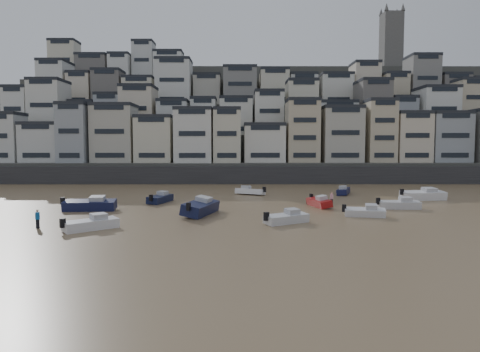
{
  "coord_description": "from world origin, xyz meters",
  "views": [
    {
      "loc": [
        5.94,
        -20.28,
        7.57
      ],
      "look_at": [
        6.05,
        30.0,
        4.0
      ],
      "focal_mm": 32.0,
      "sensor_mm": 36.0,
      "label": 1
    }
  ],
  "objects_px": {
    "boat_c": "(201,206)",
    "person_pink": "(332,199)",
    "boat_a": "(287,216)",
    "boat_h": "(250,190)",
    "boat_b": "(365,211)",
    "person_blue": "(38,219)",
    "boat_k": "(90,203)",
    "boat_g": "(423,193)",
    "boat_i": "(343,190)",
    "boat_j": "(91,222)",
    "boat_f": "(160,197)",
    "boat_d": "(399,203)",
    "boat_e": "(319,201)"
  },
  "relations": [
    {
      "from": "boat_b",
      "to": "boat_k",
      "type": "height_order",
      "value": "boat_k"
    },
    {
      "from": "boat_a",
      "to": "boat_f",
      "type": "height_order",
      "value": "boat_f"
    },
    {
      "from": "boat_i",
      "to": "boat_c",
      "type": "bearing_deg",
      "value": -25.55
    },
    {
      "from": "boat_a",
      "to": "boat_h",
      "type": "bearing_deg",
      "value": 65.59
    },
    {
      "from": "boat_d",
      "to": "boat_g",
      "type": "xyz_separation_m",
      "value": [
        6.44,
        8.27,
        0.2
      ]
    },
    {
      "from": "boat_a",
      "to": "person_pink",
      "type": "bearing_deg",
      "value": 29.29
    },
    {
      "from": "boat_b",
      "to": "person_blue",
      "type": "bearing_deg",
      "value": -155.95
    },
    {
      "from": "boat_f",
      "to": "boat_a",
      "type": "bearing_deg",
      "value": -119.66
    },
    {
      "from": "boat_g",
      "to": "boat_k",
      "type": "bearing_deg",
      "value": -177.04
    },
    {
      "from": "boat_f",
      "to": "boat_k",
      "type": "bearing_deg",
      "value": 151.91
    },
    {
      "from": "boat_a",
      "to": "boat_b",
      "type": "height_order",
      "value": "boat_a"
    },
    {
      "from": "boat_g",
      "to": "person_pink",
      "type": "xyz_separation_m",
      "value": [
        -13.9,
        -5.29,
        -0.05
      ]
    },
    {
      "from": "boat_b",
      "to": "boat_g",
      "type": "relative_size",
      "value": 0.68
    },
    {
      "from": "boat_f",
      "to": "boat_h",
      "type": "height_order",
      "value": "boat_f"
    },
    {
      "from": "boat_a",
      "to": "boat_i",
      "type": "relative_size",
      "value": 0.97
    },
    {
      "from": "boat_j",
      "to": "person_blue",
      "type": "bearing_deg",
      "value": 131.49
    },
    {
      "from": "boat_h",
      "to": "boat_i",
      "type": "relative_size",
      "value": 0.97
    },
    {
      "from": "boat_c",
      "to": "person_pink",
      "type": "height_order",
      "value": "boat_c"
    },
    {
      "from": "person_blue",
      "to": "boat_e",
      "type": "bearing_deg",
      "value": 25.99
    },
    {
      "from": "boat_d",
      "to": "boat_e",
      "type": "xyz_separation_m",
      "value": [
        -9.29,
        1.83,
        -0.03
      ]
    },
    {
      "from": "boat_b",
      "to": "boat_e",
      "type": "distance_m",
      "value": 8.34
    },
    {
      "from": "boat_c",
      "to": "boat_g",
      "type": "relative_size",
      "value": 1.06
    },
    {
      "from": "boat_c",
      "to": "boat_k",
      "type": "relative_size",
      "value": 1.11
    },
    {
      "from": "boat_g",
      "to": "boat_k",
      "type": "height_order",
      "value": "boat_g"
    },
    {
      "from": "boat_a",
      "to": "boat_e",
      "type": "relative_size",
      "value": 0.99
    },
    {
      "from": "boat_e",
      "to": "boat_g",
      "type": "bearing_deg",
      "value": 98.69
    },
    {
      "from": "boat_b",
      "to": "boat_i",
      "type": "bearing_deg",
      "value": 95.23
    },
    {
      "from": "boat_i",
      "to": "boat_a",
      "type": "bearing_deg",
      "value": -4.13
    },
    {
      "from": "boat_a",
      "to": "person_pink",
      "type": "xyz_separation_m",
      "value": [
        7.14,
        12.59,
        0.18
      ]
    },
    {
      "from": "boat_a",
      "to": "boat_j",
      "type": "height_order",
      "value": "boat_j"
    },
    {
      "from": "boat_b",
      "to": "boat_d",
      "type": "bearing_deg",
      "value": 57.69
    },
    {
      "from": "boat_b",
      "to": "boat_k",
      "type": "xyz_separation_m",
      "value": [
        -30.86,
        4.39,
        0.26
      ]
    },
    {
      "from": "boat_i",
      "to": "person_pink",
      "type": "bearing_deg",
      "value": 0.82
    },
    {
      "from": "boat_c",
      "to": "boat_j",
      "type": "relative_size",
      "value": 1.37
    },
    {
      "from": "boat_h",
      "to": "boat_k",
      "type": "distance_m",
      "value": 25.17
    },
    {
      "from": "boat_f",
      "to": "person_pink",
      "type": "relative_size",
      "value": 3.16
    },
    {
      "from": "boat_i",
      "to": "boat_k",
      "type": "height_order",
      "value": "boat_k"
    },
    {
      "from": "boat_f",
      "to": "boat_j",
      "type": "xyz_separation_m",
      "value": [
        -2.82,
        -18.54,
        -0.03
      ]
    },
    {
      "from": "boat_h",
      "to": "boat_j",
      "type": "bearing_deg",
      "value": 89.11
    },
    {
      "from": "boat_b",
      "to": "boat_d",
      "type": "xyz_separation_m",
      "value": [
        5.8,
        5.75,
        0.1
      ]
    },
    {
      "from": "boat_g",
      "to": "boat_j",
      "type": "xyz_separation_m",
      "value": [
        -39.01,
        -21.0,
        -0.21
      ]
    },
    {
      "from": "boat_a",
      "to": "boat_e",
      "type": "height_order",
      "value": "boat_e"
    },
    {
      "from": "boat_f",
      "to": "boat_i",
      "type": "relative_size",
      "value": 1.05
    },
    {
      "from": "boat_b",
      "to": "person_blue",
      "type": "xyz_separation_m",
      "value": [
        -31.93,
        -6.29,
        0.24
      ]
    },
    {
      "from": "boat_c",
      "to": "boat_i",
      "type": "bearing_deg",
      "value": -30.23
    },
    {
      "from": "boat_a",
      "to": "boat_k",
      "type": "height_order",
      "value": "boat_k"
    },
    {
      "from": "boat_g",
      "to": "boat_f",
      "type": "bearing_deg",
      "value": 174.26
    },
    {
      "from": "boat_c",
      "to": "boat_f",
      "type": "relative_size",
      "value": 1.31
    },
    {
      "from": "boat_a",
      "to": "boat_i",
      "type": "distance_m",
      "value": 27.41
    },
    {
      "from": "boat_c",
      "to": "person_blue",
      "type": "xyz_separation_m",
      "value": [
        -14.27,
        -7.83,
        -0.11
      ]
    }
  ]
}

